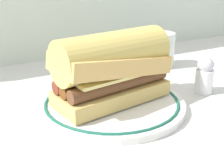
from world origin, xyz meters
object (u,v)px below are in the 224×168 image
(butter_knife, at_px, (99,65))
(drinking_glass, at_px, (160,52))
(salt_shaker, at_px, (204,76))
(sausage_sandwich, at_px, (112,67))
(plate, at_px, (112,103))

(butter_knife, bearing_deg, drinking_glass, -25.20)
(drinking_glass, relative_size, salt_shaker, 1.14)
(sausage_sandwich, distance_m, butter_knife, 0.25)
(plate, bearing_deg, butter_knife, 69.98)
(plate, xyz_separation_m, butter_knife, (0.08, 0.22, -0.00))
(plate, distance_m, salt_shaker, 0.20)
(sausage_sandwich, distance_m, salt_shaker, 0.20)
(plate, distance_m, sausage_sandwich, 0.07)
(plate, distance_m, drinking_glass, 0.27)
(butter_knife, bearing_deg, plate, -110.02)
(sausage_sandwich, relative_size, drinking_glass, 2.55)
(sausage_sandwich, height_order, salt_shaker, sausage_sandwich)
(plate, height_order, drinking_glass, drinking_glass)
(butter_knife, bearing_deg, sausage_sandwich, -110.02)
(drinking_glass, xyz_separation_m, butter_knife, (-0.14, 0.07, -0.03))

